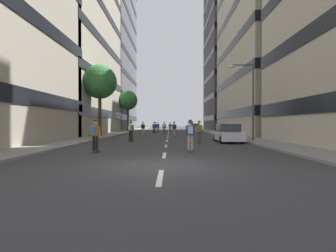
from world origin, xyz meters
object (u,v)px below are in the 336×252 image
street_tree_mid (128,100)px  skater_11 (192,128)px  skater_6 (170,127)px  skater_13 (155,127)px  skater_4 (199,130)px  skater_7 (154,127)px  skater_5 (95,134)px  skater_2 (174,127)px  parked_car_near (195,128)px  skater_8 (143,128)px  skater_0 (174,128)px  skater_1 (131,130)px  skater_12 (189,130)px  parked_car_mid (228,134)px  skater_9 (190,133)px  skater_3 (158,126)px  streetlamp_right (249,93)px  street_tree_near (100,82)px  skater_10 (164,127)px

street_tree_mid → skater_11: (10.25, -20.07, -4.81)m
skater_6 → skater_13: bearing=-124.0°
skater_4 → skater_7: size_ratio=1.00×
skater_5 → skater_13: size_ratio=1.00×
skater_2 → skater_7: size_ratio=1.00×
parked_car_near → skater_8: (-8.34, -16.44, 0.29)m
skater_0 → street_tree_mid: bearing=115.8°
skater_4 → skater_6: size_ratio=1.00×
skater_1 → skater_12: 5.09m
parked_car_mid → skater_6: size_ratio=2.47×
parked_car_mid → skater_1: skater_1 is taller
parked_car_near → parked_car_mid: same height
parked_car_mid → skater_8: 14.39m
skater_1 → skater_13: (1.05, 18.49, 0.00)m
skater_5 → skater_2: bearing=77.9°
street_tree_mid → skater_9: 34.10m
street_tree_mid → skater_11: 23.05m
skater_4 → skater_3: bearing=100.0°
skater_0 → skater_6: bearing=92.0°
skater_4 → skater_12: size_ratio=1.00×
skater_1 → skater_3: (1.19, 24.08, -0.03)m
street_tree_mid → skater_5: (3.92, -33.19, -4.81)m
skater_4 → skater_5: (-6.32, -6.63, 0.00)m
skater_13 → parked_car_mid: bearing=-69.7°
streetlamp_right → skater_6: bearing=106.8°
skater_1 → skater_13: 18.52m
skater_2 → skater_3: size_ratio=1.00×
parked_car_near → street_tree_near: (-12.70, -20.90, 5.50)m
skater_1 → skater_8: 10.79m
skater_3 → skater_9: bearing=-83.9°
parked_car_mid → streetlamp_right: 3.99m
skater_4 → skater_13: bearing=103.1°
parked_car_near → skater_10: skater_10 is taller
skater_0 → skater_7: 9.63m
skater_3 → skater_13: same height
streetlamp_right → skater_12: streetlamp_right is taller
skater_3 → skater_4: 26.24m
skater_6 → skater_9: bearing=-87.7°
parked_car_near → skater_1: size_ratio=2.47×
skater_10 → skater_13: same height
skater_10 → streetlamp_right: bearing=-63.3°
skater_3 → skater_8: size_ratio=1.00×
parked_car_mid → skater_7: 19.00m
skater_10 → street_tree_mid: bearing=125.2°
skater_10 → skater_11: bearing=-72.3°
skater_9 → street_tree_mid: bearing=105.6°
skater_5 → skater_11: (6.33, 13.12, 0.00)m
skater_12 → skater_4: bearing=-69.5°
skater_2 → skater_6: (-0.52, 9.50, -0.03)m
skater_6 → skater_9: 29.73m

